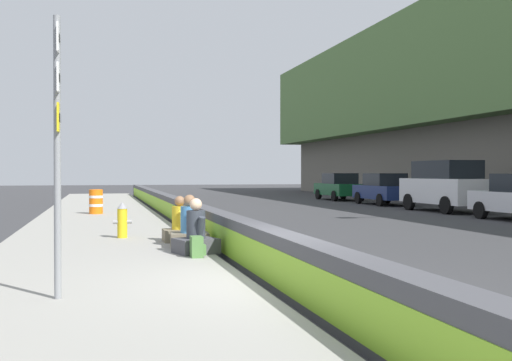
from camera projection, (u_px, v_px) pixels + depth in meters
ground_plane at (286, 291)px, 9.09m from camera, size 160.00×160.00×0.00m
sidewalk_strip at (100, 295)px, 8.44m from camera, size 80.00×4.40×0.14m
jersey_barrier at (285, 263)px, 9.08m from camera, size 76.00×0.45×0.85m
route_sign_post at (58, 134)px, 7.85m from camera, size 0.44×0.09×3.60m
fire_hydrant at (122, 220)px, 15.21m from camera, size 0.26×0.46×0.88m
seated_person_foreground at (196, 236)px, 12.31m from camera, size 0.87×0.95×1.10m
seated_person_middle at (190, 231)px, 13.37m from camera, size 0.75×0.86×1.13m
seated_person_rear at (180, 227)px, 14.40m from camera, size 0.68×0.77×1.06m
backpack at (197, 247)px, 11.72m from camera, size 0.32×0.28×0.40m
construction_barrel at (96, 202)px, 24.08m from camera, size 0.54×0.54×0.95m
parked_car_fourth at (445, 185)px, 27.55m from camera, size 4.85×2.16×2.28m
parked_car_midline at (384, 189)px, 33.47m from camera, size 4.52×1.99×1.71m
parked_car_far at (339, 187)px, 39.16m from camera, size 4.50×1.95×1.71m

